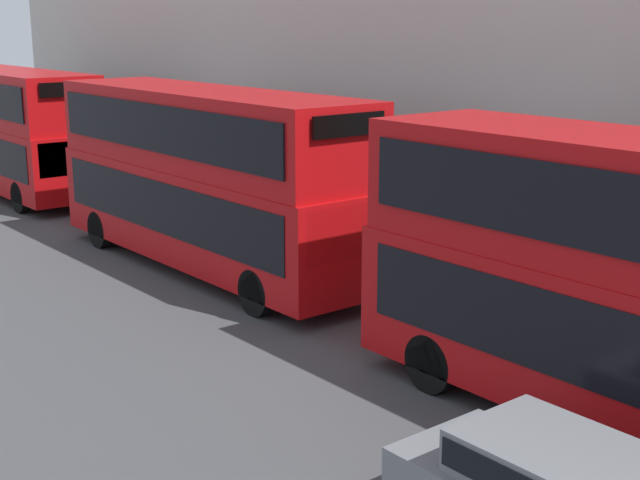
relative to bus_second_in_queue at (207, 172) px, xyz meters
name	(u,v)px	position (x,y,z in m)	size (l,w,h in m)	color
bus_second_in_queue	(207,172)	(0.00, 0.00, 0.00)	(2.59, 10.52, 4.39)	#B20C0F
bus_third_in_queue	(8,125)	(0.00, 13.14, -0.05)	(2.59, 10.74, 4.30)	#B20C0F
pedestrian	(55,159)	(2.12, 14.33, -1.60)	(0.36, 0.36, 1.77)	brown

